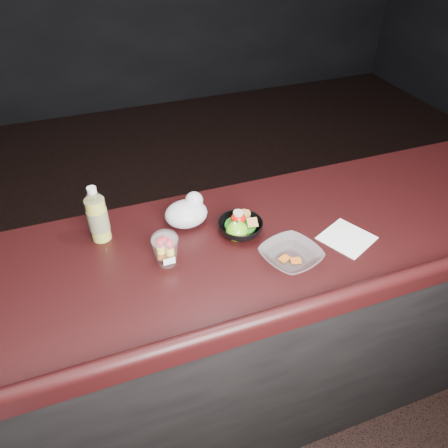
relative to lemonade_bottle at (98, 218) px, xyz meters
The scene contains 9 objects.
room_shell 0.94m from the lemonade_bottle, 54.48° to the right, with size 8.00×8.00×8.00m.
counter 0.72m from the lemonade_bottle, 28.84° to the right, with size 4.06×0.71×1.02m.
lemonade_bottle is the anchor object (origin of this frame).
fruit_cup 0.28m from the lemonade_bottle, 47.86° to the right, with size 0.09×0.09×0.13m.
green_apple 0.48m from the lemonade_bottle, 21.01° to the right, with size 0.08×0.08×0.08m.
plastic_bag 0.31m from the lemonade_bottle, ahead, with size 0.16×0.13×0.12m.
snack_bowl 0.50m from the lemonade_bottle, 17.17° to the right, with size 0.17×0.17×0.09m.
takeout_bowl 0.67m from the lemonade_bottle, 30.76° to the right, with size 0.24×0.24×0.05m.
paper_napkin 0.88m from the lemonade_bottle, 20.45° to the right, with size 0.16×0.16×0.00m, color white.
Camera 1 is at (-0.36, -0.77, 2.02)m, focal length 35.00 mm.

